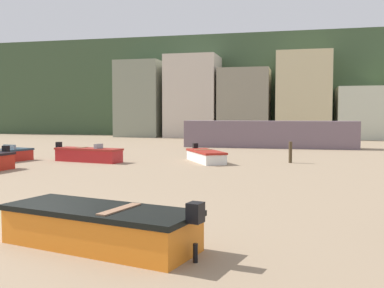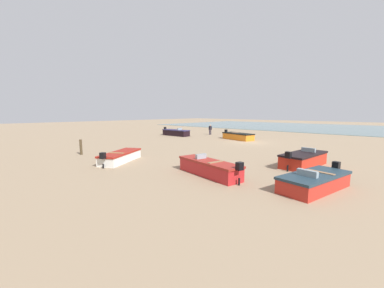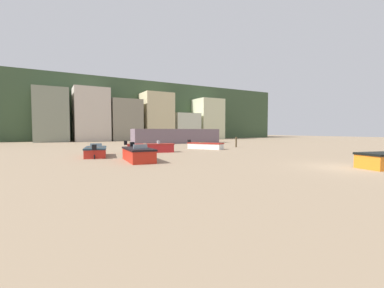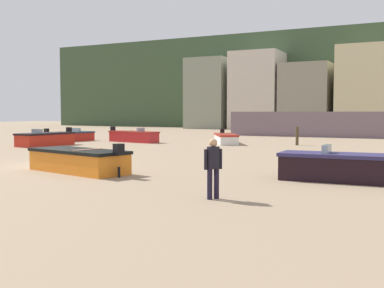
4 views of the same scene
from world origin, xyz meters
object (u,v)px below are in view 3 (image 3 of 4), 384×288
(boat_white_4, at_px, (205,146))
(mooring_post_near_water, at_px, (236,142))
(boat_red_2, at_px, (138,154))
(boat_red_3, at_px, (96,152))
(boat_red_5, at_px, (151,148))

(boat_white_4, bearing_deg, mooring_post_near_water, 158.37)
(boat_red_2, distance_m, boat_red_3, 5.17)
(boat_red_2, bearing_deg, boat_red_5, -111.62)
(boat_red_5, xyz_separation_m, mooring_post_near_water, (12.27, 2.26, 0.21))
(boat_red_2, xyz_separation_m, mooring_post_near_water, (15.43, 8.41, 0.18))
(boat_red_3, distance_m, mooring_post_near_water, 17.86)
(boat_red_2, xyz_separation_m, boat_red_5, (3.17, 6.15, -0.02))
(boat_red_2, height_order, mooring_post_near_water, mooring_post_near_water)
(boat_white_4, bearing_deg, boat_red_3, -16.82)
(boat_red_5, bearing_deg, boat_red_2, -16.14)
(boat_white_4, bearing_deg, boat_red_2, 6.51)
(boat_white_4, bearing_deg, boat_red_5, -18.22)
(boat_red_5, bearing_deg, mooring_post_near_water, 111.50)
(boat_red_2, relative_size, boat_white_4, 1.04)
(boat_red_2, bearing_deg, boat_red_3, -61.11)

